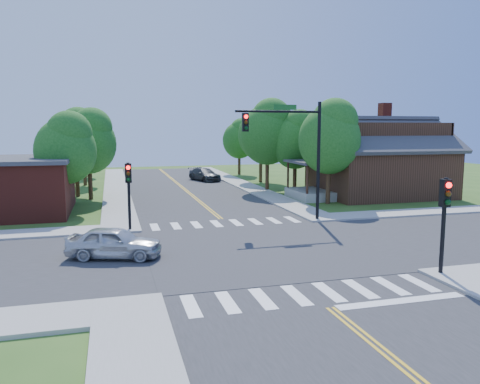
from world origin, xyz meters
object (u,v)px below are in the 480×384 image
object	(u,v)px
signal_pole_se	(445,208)
signal_pole_nw	(129,184)
car_dgrey	(205,175)
house_ne	(379,156)
car_silver	(114,243)
signal_mast_ne	(293,142)

from	to	relation	value
signal_pole_se	signal_pole_nw	distance (m)	15.84
signal_pole_nw	car_dgrey	xyz separation A→B (m)	(8.79, 23.37, -1.99)
house_ne	car_dgrey	bearing A→B (deg)	129.01
signal_pole_nw	house_ne	bearing A→B (deg)	22.69
signal_pole_nw	car_silver	xyz separation A→B (m)	(-0.87, -5.37, -1.97)
signal_pole_se	car_silver	world-z (taller)	signal_pole_se
house_ne	signal_mast_ne	bearing A→B (deg)	-142.32
house_ne	car_silver	xyz separation A→B (m)	(-21.57, -14.03, -2.64)
house_ne	signal_pole_se	bearing A→B (deg)	-115.58
signal_pole_nw	house_ne	size ratio (longest dim) A/B	0.29
car_dgrey	signal_pole_se	bearing A→B (deg)	-105.32
signal_mast_ne	car_dgrey	xyz separation A→B (m)	(-0.72, 23.36, -4.18)
signal_pole_se	house_ne	distance (m)	22.03
house_ne	car_dgrey	xyz separation A→B (m)	(-11.92, 14.71, -2.65)
signal_pole_se	car_silver	size ratio (longest dim) A/B	0.87
signal_mast_ne	car_dgrey	size ratio (longest dim) A/B	1.44
signal_mast_ne	signal_pole_se	size ratio (longest dim) A/B	1.89
signal_mast_ne	car_dgrey	distance (m)	23.74
signal_mast_ne	house_ne	size ratio (longest dim) A/B	0.55
signal_pole_se	car_dgrey	distance (m)	34.71
signal_pole_se	signal_pole_nw	xyz separation A→B (m)	(-11.20, 11.20, 0.00)
car_silver	car_dgrey	xyz separation A→B (m)	(9.66, 28.74, -0.02)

